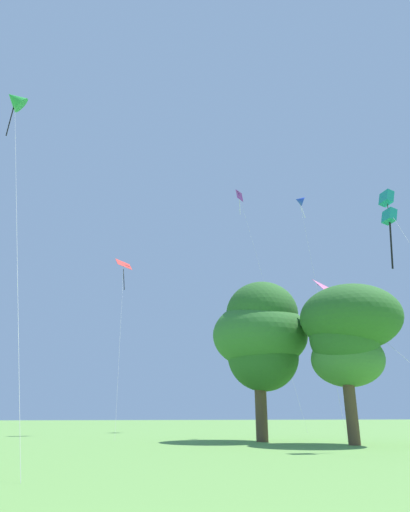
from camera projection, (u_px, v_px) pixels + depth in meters
kite_red_high at (124, 271)px, 43.67m from camera, size 1.73×9.61×16.42m
kite_teal_box at (388, 209)px, 25.40m from camera, size 1.63×7.60×13.92m
kite_blue_delta at (300, 201)px, 41.30m from camera, size 1.73×6.31×21.12m
kite_purple_streamer at (242, 206)px, 56.28m from camera, size 4.07×8.28×29.09m
kite_pink_low at (329, 300)px, 30.58m from camera, size 4.88×9.45×10.64m
kite_green_small at (15, 100)px, 26.22m from camera, size 4.76×11.27×19.99m
tree_right_cluster at (261, 336)px, 31.48m from camera, size 6.74×6.74×10.79m
tree_left_oak at (348, 332)px, 27.98m from camera, size 6.32×6.32×9.58m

